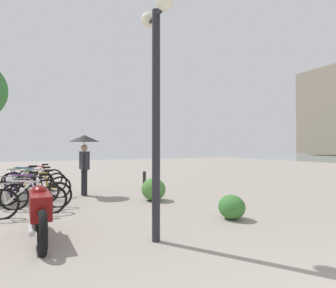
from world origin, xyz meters
The scene contains 15 objects.
lamppost centered at (3.65, 0.63, 2.72)m, with size 0.98×0.28×4.10m.
motorcycle centered at (4.65, 2.42, 0.50)m, with size 2.17×0.36×1.06m.
bicycle_white centered at (6.53, 2.64, 0.36)m, with size 0.25×1.77×0.95m.
bicycle_black centered at (7.35, 2.45, 0.36)m, with size 0.32×1.76×0.95m.
bicycle_purple centered at (8.13, 2.71, 0.36)m, with size 0.14×1.77×0.95m.
bicycle_yellow centered at (8.67, 2.28, 0.36)m, with size 0.39×1.75×0.95m.
bicycle_silver centered at (10.20, 2.28, 0.36)m, with size 0.10×1.77×0.95m.
bicycle_blue centered at (11.20, 2.69, 0.36)m, with size 0.47×1.74×0.95m.
bicycle_green centered at (10.92, 2.75, 0.36)m, with size 0.45×1.74×0.95m.
bicycle_red centered at (12.13, 2.26, 0.36)m, with size 0.30×1.76×0.95m.
pedestrian centered at (8.85, 0.99, 1.60)m, with size 1.00×1.00×2.03m.
bollard_near centered at (7.13, -0.79, 0.37)m, with size 0.13×0.13×0.71m.
bollard_mid centered at (8.90, -1.18, 0.39)m, with size 0.13×0.13×0.74m.
shrub_low centered at (7.05, -0.76, 0.34)m, with size 0.80×0.72×0.68m.
shrub_round centered at (4.26, -1.49, 0.27)m, with size 0.64×0.57×0.54m.
Camera 1 is at (-0.71, 2.52, 1.60)m, focal length 29.56 mm.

